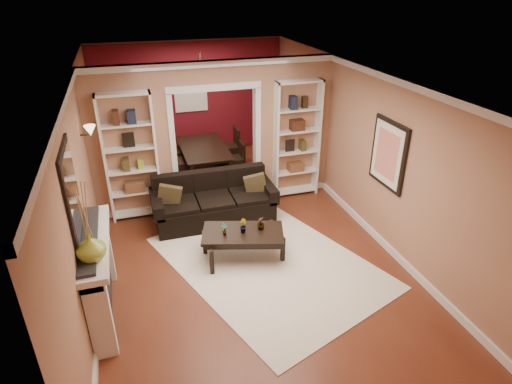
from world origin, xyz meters
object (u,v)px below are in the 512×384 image
object	(u,v)px
bookshelf_right	(296,140)
dining_table	(206,160)
sofa	(214,199)
coffee_table	(243,245)
fireplace	(102,277)
bookshelf_left	(131,158)

from	to	relation	value
bookshelf_right	dining_table	xyz separation A→B (m)	(-1.52, 1.54, -0.84)
sofa	bookshelf_right	size ratio (longest dim) A/B	0.95
coffee_table	bookshelf_right	distance (m)	2.61
dining_table	sofa	bearing A→B (deg)	172.76
sofa	coffee_table	xyz separation A→B (m)	(0.18, -1.27, -0.19)
fireplace	dining_table	distance (m)	4.59
sofa	bookshelf_left	xyz separation A→B (m)	(-1.31, 0.58, 0.72)
coffee_table	dining_table	bearing A→B (deg)	104.93
bookshelf_right	fireplace	size ratio (longest dim) A/B	1.35
coffee_table	dining_table	world-z (taller)	dining_table
bookshelf_left	sofa	bearing A→B (deg)	-23.81
sofa	fireplace	size ratio (longest dim) A/B	1.28
bookshelf_right	dining_table	bearing A→B (deg)	134.65
sofa	coffee_table	size ratio (longest dim) A/B	1.76
bookshelf_left	bookshelf_right	distance (m)	3.10
sofa	dining_table	size ratio (longest dim) A/B	1.22
sofa	dining_table	bearing A→B (deg)	82.76
coffee_table	dining_table	distance (m)	3.39
coffee_table	fireplace	xyz separation A→B (m)	(-2.04, -0.68, 0.35)
bookshelf_right	sofa	bearing A→B (deg)	-162.00
coffee_table	bookshelf_right	world-z (taller)	bookshelf_right
sofa	fireplace	xyz separation A→B (m)	(-1.85, -1.95, 0.15)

